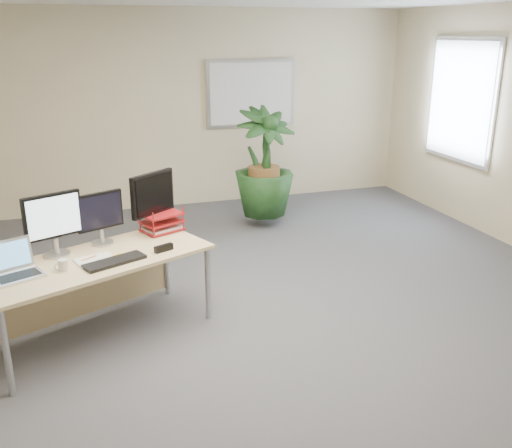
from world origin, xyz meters
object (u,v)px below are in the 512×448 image
object	(u,v)px
monitor_left	(53,221)
laptop	(14,267)
desk	(92,272)
monitor_right	(100,215)
floor_plant	(264,168)

from	to	relation	value
monitor_left	laptop	distance (m)	0.49
desk	monitor_left	xyz separation A→B (m)	(-0.25, 0.07, 0.43)
monitor_left	monitor_right	world-z (taller)	monitor_left
monitor_left	monitor_right	xyz separation A→B (m)	(0.36, 0.16, -0.04)
floor_plant	desk	bearing A→B (deg)	-135.12
desk	floor_plant	xyz separation A→B (m)	(2.21, 2.21, 0.21)
monitor_left	floor_plant	bearing A→B (deg)	40.92
floor_plant	monitor_right	xyz separation A→B (m)	(-2.10, -1.97, 0.19)
desk	floor_plant	distance (m)	3.13
monitor_right	laptop	size ratio (longest dim) A/B	1.02
floor_plant	laptop	world-z (taller)	floor_plant
desk	monitor_right	size ratio (longest dim) A/B	4.36
monitor_right	laptop	bearing A→B (deg)	-144.08
desk	monitor_left	bearing A→B (deg)	163.76
monitor_right	floor_plant	bearing A→B (deg)	43.22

